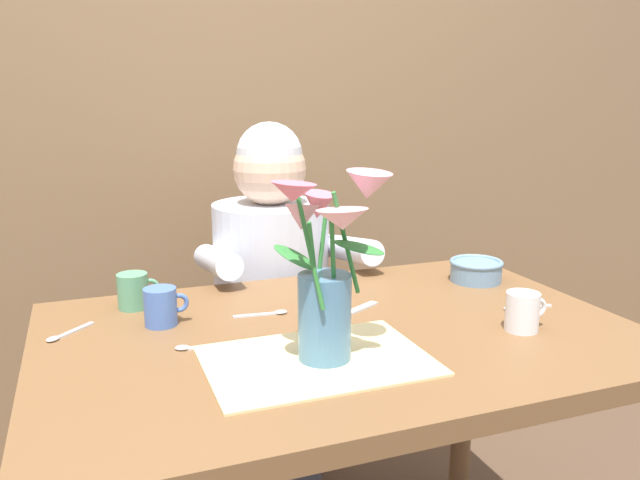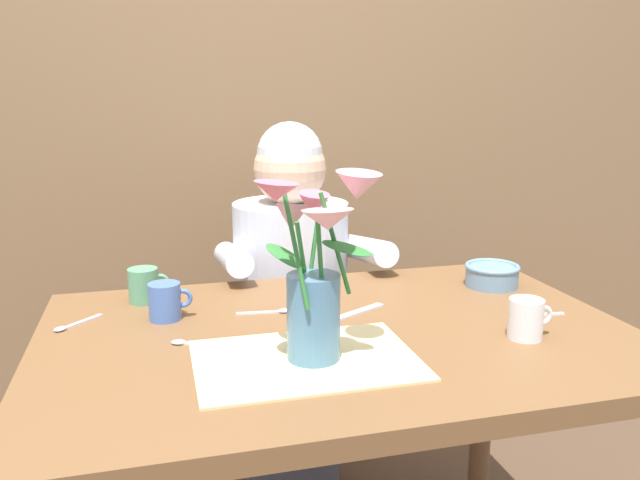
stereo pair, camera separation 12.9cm
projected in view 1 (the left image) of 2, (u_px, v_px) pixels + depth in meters
name	position (u px, v px, depth m)	size (l,w,h in m)	color
wood_panel_backdrop	(223.00, 82.00, 2.14)	(4.00, 0.10, 2.50)	brown
dining_table	(340.00, 373.00, 1.32)	(1.20, 0.80, 0.74)	brown
seated_person	(273.00, 314.00, 1.91)	(0.45, 0.47, 1.14)	#4C4C56
striped_placemat	(317.00, 360.00, 1.14)	(0.40, 0.28, 0.01)	beige
flower_vase	(328.00, 269.00, 1.11)	(0.25, 0.24, 0.34)	teal
ceramic_bowl	(476.00, 270.00, 1.63)	(0.14, 0.14, 0.06)	#6689A8
dinner_knife	(349.00, 313.00, 1.39)	(0.19, 0.02, 0.01)	silver
tea_cup	(523.00, 311.00, 1.29)	(0.09, 0.07, 0.08)	silver
coffee_cup	(161.00, 307.00, 1.32)	(0.09, 0.07, 0.08)	#476BB7
ceramic_mug	(134.00, 291.00, 1.42)	(0.09, 0.07, 0.08)	#569970
spoon_0	(269.00, 313.00, 1.39)	(0.12, 0.03, 0.01)	silver
spoon_1	(520.00, 308.00, 1.42)	(0.12, 0.03, 0.01)	silver
spoon_2	(63.00, 335.00, 1.26)	(0.10, 0.09, 0.01)	silver
spoon_3	(196.00, 348.00, 1.20)	(0.12, 0.05, 0.01)	silver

